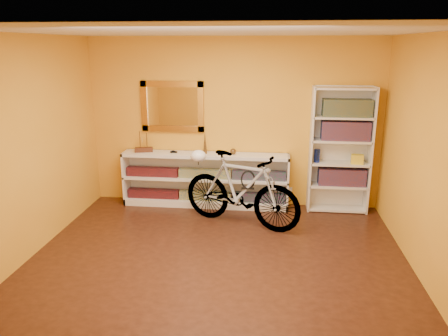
# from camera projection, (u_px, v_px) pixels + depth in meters

# --- Properties ---
(floor) EXTENTS (4.50, 4.00, 0.01)m
(floor) POSITION_uv_depth(u_px,v_px,m) (217.00, 261.00, 5.10)
(floor) COLOR black
(floor) RESTS_ON ground
(ceiling) EXTENTS (4.50, 4.00, 0.01)m
(ceiling) POSITION_uv_depth(u_px,v_px,m) (216.00, 31.00, 4.37)
(ceiling) COLOR silver
(ceiling) RESTS_ON ground
(back_wall) EXTENTS (4.50, 0.01, 2.60)m
(back_wall) POSITION_uv_depth(u_px,v_px,m) (234.00, 123.00, 6.65)
(back_wall) COLOR orange
(back_wall) RESTS_ON ground
(left_wall) EXTENTS (0.01, 4.00, 2.60)m
(left_wall) POSITION_uv_depth(u_px,v_px,m) (25.00, 149.00, 4.98)
(left_wall) COLOR orange
(left_wall) RESTS_ON ground
(right_wall) EXTENTS (0.01, 4.00, 2.60)m
(right_wall) POSITION_uv_depth(u_px,v_px,m) (430.00, 161.00, 4.49)
(right_wall) COLOR orange
(right_wall) RESTS_ON ground
(gilt_mirror) EXTENTS (0.98, 0.06, 0.78)m
(gilt_mirror) POSITION_uv_depth(u_px,v_px,m) (172.00, 107.00, 6.65)
(gilt_mirror) COLOR #99671B
(gilt_mirror) RESTS_ON back_wall
(wall_socket) EXTENTS (0.09, 0.02, 0.09)m
(wall_socket) POSITION_uv_depth(u_px,v_px,m) (289.00, 190.00, 6.82)
(wall_socket) COLOR silver
(wall_socket) RESTS_ON back_wall
(console_unit) EXTENTS (2.60, 0.35, 0.85)m
(console_unit) POSITION_uv_depth(u_px,v_px,m) (205.00, 180.00, 6.76)
(console_unit) COLOR silver
(console_unit) RESTS_ON floor
(cd_row_lower) EXTENTS (2.50, 0.13, 0.14)m
(cd_row_lower) POSITION_uv_depth(u_px,v_px,m) (205.00, 195.00, 6.81)
(cd_row_lower) COLOR black
(cd_row_lower) RESTS_ON console_unit
(cd_row_upper) EXTENTS (2.50, 0.13, 0.14)m
(cd_row_upper) POSITION_uv_depth(u_px,v_px,m) (205.00, 173.00, 6.71)
(cd_row_upper) COLOR navy
(cd_row_upper) RESTS_ON console_unit
(model_ship) EXTENTS (0.30, 0.18, 0.33)m
(model_ship) POSITION_uv_depth(u_px,v_px,m) (143.00, 142.00, 6.70)
(model_ship) COLOR #3F1E11
(model_ship) RESTS_ON console_unit
(toy_car) EXTENTS (0.00, 0.00, 0.00)m
(toy_car) POSITION_uv_depth(u_px,v_px,m) (174.00, 153.00, 6.69)
(toy_car) COLOR black
(toy_car) RESTS_ON console_unit
(bronze_ornament) EXTENTS (0.06, 0.06, 0.35)m
(bronze_ornament) POSITION_uv_depth(u_px,v_px,m) (205.00, 142.00, 6.59)
(bronze_ornament) COLOR brown
(bronze_ornament) RESTS_ON console_unit
(decorative_orb) EXTENTS (0.09, 0.09, 0.09)m
(decorative_orb) POSITION_uv_depth(u_px,v_px,m) (233.00, 151.00, 6.58)
(decorative_orb) COLOR brown
(decorative_orb) RESTS_ON console_unit
(bookcase) EXTENTS (0.90, 0.30, 1.90)m
(bookcase) POSITION_uv_depth(u_px,v_px,m) (340.00, 151.00, 6.41)
(bookcase) COLOR silver
(bookcase) RESTS_ON floor
(book_row_a) EXTENTS (0.70, 0.22, 0.26)m
(book_row_a) POSITION_uv_depth(u_px,v_px,m) (342.00, 176.00, 6.52)
(book_row_a) COLOR maroon
(book_row_a) RESTS_ON bookcase
(book_row_b) EXTENTS (0.70, 0.22, 0.28)m
(book_row_b) POSITION_uv_depth(u_px,v_px,m) (345.00, 131.00, 6.32)
(book_row_b) COLOR maroon
(book_row_b) RESTS_ON bookcase
(book_row_c) EXTENTS (0.70, 0.22, 0.25)m
(book_row_c) POSITION_uv_depth(u_px,v_px,m) (347.00, 108.00, 6.23)
(book_row_c) COLOR #174253
(book_row_c) RESTS_ON bookcase
(travel_mug) EXTENTS (0.09, 0.09, 0.20)m
(travel_mug) POSITION_uv_depth(u_px,v_px,m) (317.00, 156.00, 6.45)
(travel_mug) COLOR navy
(travel_mug) RESTS_ON bookcase
(red_tin) EXTENTS (0.16, 0.16, 0.20)m
(red_tin) POSITION_uv_depth(u_px,v_px,m) (329.00, 109.00, 6.29)
(red_tin) COLOR maroon
(red_tin) RESTS_ON bookcase
(yellow_bag) EXTENTS (0.19, 0.14, 0.14)m
(yellow_bag) POSITION_uv_depth(u_px,v_px,m) (357.00, 159.00, 6.38)
(yellow_bag) COLOR yellow
(yellow_bag) RESTS_ON bookcase
(bicycle) EXTENTS (1.09, 1.84, 1.06)m
(bicycle) POSITION_uv_depth(u_px,v_px,m) (241.00, 190.00, 5.98)
(bicycle) COLOR silver
(bicycle) RESTS_ON floor
(helmet) EXTENTS (0.23, 0.22, 0.17)m
(helmet) POSITION_uv_depth(u_px,v_px,m) (198.00, 156.00, 6.18)
(helmet) COLOR white
(helmet) RESTS_ON bicycle
(u_lock) EXTENTS (0.20, 0.02, 0.20)m
(u_lock) POSITION_uv_depth(u_px,v_px,m) (248.00, 180.00, 5.89)
(u_lock) COLOR black
(u_lock) RESTS_ON bicycle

